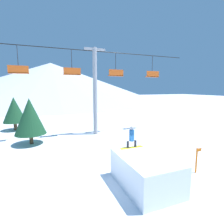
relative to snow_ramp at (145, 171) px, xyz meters
name	(u,v)px	position (x,y,z in m)	size (l,w,h in m)	color
ground_plane	(122,183)	(-1.07, 0.74, -0.85)	(220.00, 220.00, 0.00)	white
mountain_ridge	(51,82)	(-1.07, 72.47, 7.07)	(88.99, 88.99, 15.83)	silver
snow_ramp	(145,171)	(0.00, 0.00, 0.00)	(2.59, 3.81, 1.69)	white
snowboarder	(132,137)	(-0.05, 1.53, 1.52)	(1.50, 0.31, 1.37)	yellow
chairlift	(95,84)	(0.60, 11.58, 4.94)	(23.87, 0.47, 9.79)	#9E9EA3
pine_tree_near	(30,116)	(-6.20, 10.37, 1.85)	(2.85, 2.85, 4.43)	#4C3823
pine_tree_far	(14,110)	(-8.40, 17.24, 1.78)	(2.72, 2.72, 4.25)	#4C3823
trail_marker	(197,160)	(3.84, 0.10, 0.02)	(0.41, 0.10, 1.61)	orange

